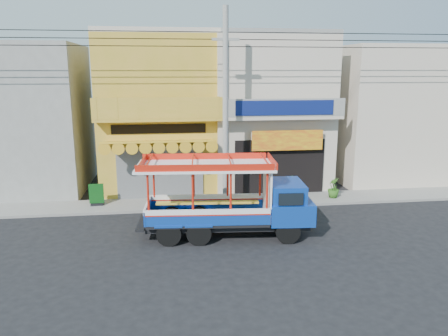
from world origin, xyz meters
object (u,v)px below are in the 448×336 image
songthaew_truck (239,199)px  green_sign (97,196)px  potted_plant_b (294,187)px  potted_plant_a (293,190)px  potted_plant_c (334,188)px  utility_pole (229,99)px

songthaew_truck → green_sign: size_ratio=6.60×
green_sign → potted_plant_b: 9.56m
green_sign → potted_plant_b: (9.56, 0.20, 0.08)m
green_sign → potted_plant_a: bearing=-0.9°
green_sign → potted_plant_b: bearing=1.2°
green_sign → potted_plant_c: bearing=-1.2°
utility_pole → green_sign: (-6.12, 0.80, -4.48)m
utility_pole → potted_plant_a: bearing=11.3°
green_sign → potted_plant_c: size_ratio=1.03×
potted_plant_a → potted_plant_c: size_ratio=0.90×
potted_plant_a → utility_pole: bearing=133.1°
potted_plant_c → songthaew_truck: bearing=-44.9°
songthaew_truck → potted_plant_c: 6.86m
green_sign → potted_plant_c: 11.45m
songthaew_truck → potted_plant_c: bearing=37.1°
potted_plant_a → potted_plant_c: bearing=-60.9°
potted_plant_a → songthaew_truck: bearing=173.0°
green_sign → potted_plant_c: green_sign is taller
utility_pole → songthaew_truck: bearing=-91.6°
potted_plant_b → potted_plant_c: 1.94m
potted_plant_b → potted_plant_a: bearing=118.8°
utility_pole → songthaew_truck: size_ratio=4.15×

